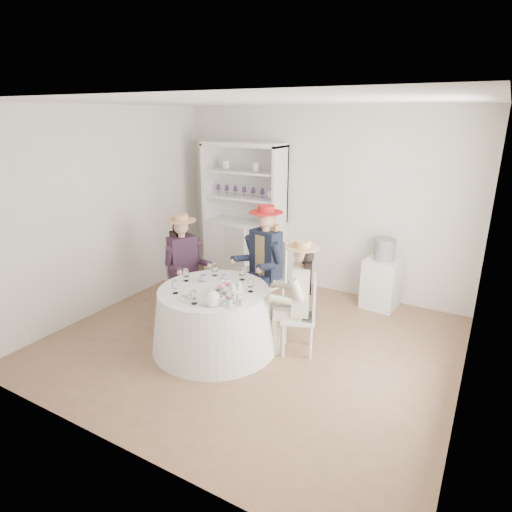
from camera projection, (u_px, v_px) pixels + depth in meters
The scene contains 23 objects.
ground at pixel (252, 342), 5.10m from camera, with size 4.50×4.50×0.00m, color brown.
ceiling at pixel (251, 102), 4.25m from camera, with size 4.50×4.50×0.00m, color white.
wall_back at pixel (319, 201), 6.32m from camera, with size 4.50×4.50×0.00m, color silver.
wall_front at pixel (110, 297), 3.02m from camera, with size 4.50×4.50×0.00m, color silver.
wall_left at pixel (107, 211), 5.73m from camera, with size 4.50×4.50×0.00m, color silver.
wall_right at pixel (481, 267), 3.62m from camera, with size 4.50×4.50×0.00m, color silver.
tea_table at pixel (215, 318), 4.91m from camera, with size 1.45×1.45×0.72m.
hutch at pixel (245, 232), 6.85m from camera, with size 1.48×0.96×2.18m.
side_table at pixel (381, 283), 5.93m from camera, with size 0.45×0.45×0.70m, color silver.
hatbox at pixel (385, 249), 5.78m from camera, with size 0.29×0.29×0.29m, color black.
guest_left at pixel (184, 260), 5.56m from camera, with size 0.58×0.53×1.38m.
guest_mid at pixel (265, 256), 5.46m from camera, with size 0.57×0.61×1.51m.
guest_right at pixel (299, 291), 4.67m from camera, with size 0.55×0.50×1.32m.
spare_chair at pixel (240, 256), 6.45m from camera, with size 0.48×0.48×1.02m.
teacup_a at pixel (203, 279), 4.99m from camera, with size 0.09×0.09×0.07m, color white.
teacup_b at pixel (224, 277), 5.05m from camera, with size 0.07×0.07×0.06m, color white.
teacup_c at pixel (237, 289), 4.71m from camera, with size 0.08×0.08×0.07m, color white.
flower_bowl at pixel (223, 294), 4.59m from camera, with size 0.24×0.24×0.06m, color white.
flower_arrangement at pixel (227, 287), 4.64m from camera, with size 0.17×0.17×0.06m.
table_teapot at pixel (212, 299), 4.36m from camera, with size 0.24×0.17×0.18m.
sandwich_plate at pixel (191, 297), 4.56m from camera, with size 0.26×0.26×0.06m.
cupcake_stand at pixel (234, 297), 4.38m from camera, with size 0.25×0.25×0.23m.
stemware_set at pixel (213, 283), 4.77m from camera, with size 0.90×0.90×0.15m.
Camera 1 is at (2.27, -3.90, 2.59)m, focal length 30.00 mm.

